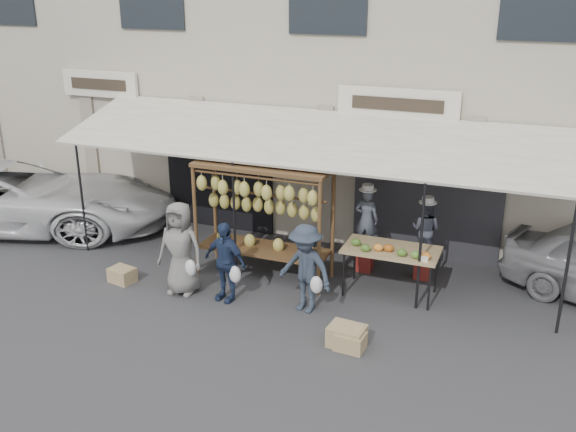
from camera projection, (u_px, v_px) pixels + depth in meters
name	position (u px, v px, depth m)	size (l,w,h in m)	color
ground_plane	(259.00, 312.00, 11.12)	(90.00, 90.00, 0.00)	#2D2D30
shophouse	(365.00, 58.00, 15.53)	(24.00, 6.15, 7.30)	#AFA495
awning	(306.00, 139.00, 12.21)	(10.00, 2.35, 2.92)	silver
banana_rack	(262.00, 199.00, 11.95)	(2.60, 0.90, 2.24)	#4D321E
produce_table	(391.00, 251.00, 11.43)	(1.70, 0.90, 1.04)	tan
vendor_left	(366.00, 219.00, 12.37)	(0.46, 0.30, 1.26)	#4B5260
vendor_right	(426.00, 230.00, 12.07)	(0.56, 0.44, 1.15)	#3A3D4B
customer_left	(180.00, 248.00, 11.54)	(0.85, 0.55, 1.74)	slate
customer_mid	(225.00, 262.00, 11.33)	(0.86, 0.36, 1.47)	navy
customer_right	(305.00, 269.00, 10.93)	(1.03, 0.59, 1.59)	#2A3341
stool_left	(365.00, 260.00, 12.67)	(0.31, 0.31, 0.44)	maroon
stool_right	(423.00, 268.00, 12.34)	(0.30, 0.30, 0.42)	maroon
crate_near_a	(350.00, 341.00, 9.96)	(0.46, 0.35, 0.27)	tan
crate_near_b	(347.00, 336.00, 10.05)	(0.56, 0.43, 0.34)	tan
crate_far	(122.00, 275.00, 12.20)	(0.47, 0.35, 0.28)	tan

